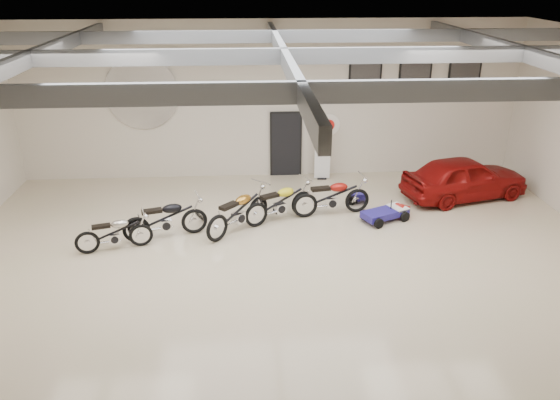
{
  "coord_description": "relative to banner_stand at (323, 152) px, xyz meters",
  "views": [
    {
      "loc": [
        -0.8,
        -11.18,
        6.36
      ],
      "look_at": [
        0.0,
        1.2,
        1.1
      ],
      "focal_mm": 35.0,
      "sensor_mm": 36.0,
      "label": 1
    }
  ],
  "objects": [
    {
      "name": "ceiling_beams",
      "position": [
        -1.66,
        -5.5,
        3.83
      ],
      "size": [
        15.8,
        11.8,
        0.32
      ],
      "primitive_type": null,
      "color": "slate",
      "rests_on": "ceiling"
    },
    {
      "name": "ceiling",
      "position": [
        -1.66,
        -5.5,
        4.08
      ],
      "size": [
        16.0,
        12.0,
        0.01
      ],
      "primitive_type": "cube",
      "color": "gray",
      "rests_on": "back_wall"
    },
    {
      "name": "motorcycle_black",
      "position": [
        -4.56,
        -3.97,
        -0.38
      ],
      "size": [
        2.2,
        1.2,
        1.09
      ],
      "primitive_type": null,
      "rotation": [
        0.0,
        0.0,
        0.28
      ],
      "color": "silver",
      "rests_on": "floor"
    },
    {
      "name": "poster_left",
      "position": [
        1.34,
        0.46,
        2.18
      ],
      "size": [
        1.05,
        0.08,
        1.35
      ],
      "primitive_type": null,
      "color": "black",
      "rests_on": "back_wall"
    },
    {
      "name": "door",
      "position": [
        -1.16,
        0.45,
        0.13
      ],
      "size": [
        0.92,
        0.08,
        2.1
      ],
      "primitive_type": "cube",
      "color": "black",
      "rests_on": "back_wall"
    },
    {
      "name": "vintage_car",
      "position": [
        4.01,
        -1.88,
        -0.28
      ],
      "size": [
        2.42,
        4.04,
        1.29
      ],
      "primitive_type": "imported",
      "rotation": [
        0.0,
        0.0,
        1.82
      ],
      "color": "maroon",
      "rests_on": "floor"
    },
    {
      "name": "floor",
      "position": [
        -1.66,
        -5.5,
        -0.92
      ],
      "size": [
        16.0,
        12.0,
        0.01
      ],
      "primitive_type": "cube",
      "color": "#C0AB93",
      "rests_on": "ground"
    },
    {
      "name": "go_kart",
      "position": [
        1.4,
        -3.27,
        -0.63
      ],
      "size": [
        1.75,
        1.33,
        0.58
      ],
      "primitive_type": null,
      "rotation": [
        0.0,
        0.0,
        0.44
      ],
      "color": "navy",
      "rests_on": "floor"
    },
    {
      "name": "poster_mid",
      "position": [
        2.94,
        0.46,
        2.18
      ],
      "size": [
        1.05,
        0.08,
        1.35
      ],
      "primitive_type": null,
      "color": "black",
      "rests_on": "back_wall"
    },
    {
      "name": "banner_stand",
      "position": [
        0.0,
        0.0,
        0.0
      ],
      "size": [
        0.51,
        0.23,
        1.85
      ],
      "primitive_type": null,
      "rotation": [
        0.0,
        0.0,
        -0.06
      ],
      "color": "white",
      "rests_on": "floor"
    },
    {
      "name": "motorcycle_yellow",
      "position": [
        -1.59,
        -3.12,
        -0.37
      ],
      "size": [
        2.16,
        1.59,
        1.1
      ],
      "primitive_type": null,
      "rotation": [
        0.0,
        0.0,
        0.5
      ],
      "color": "silver",
      "rests_on": "floor"
    },
    {
      "name": "motorcycle_gold",
      "position": [
        -2.71,
        -3.7,
        -0.35
      ],
      "size": [
        2.01,
        2.07,
        1.15
      ],
      "primitive_type": null,
      "rotation": [
        0.0,
        0.0,
        0.81
      ],
      "color": "silver",
      "rests_on": "floor"
    },
    {
      "name": "motorcycle_silver",
      "position": [
        -5.72,
        -4.57,
        -0.45
      ],
      "size": [
        1.89,
        1.01,
        0.94
      ],
      "primitive_type": null,
      "rotation": [
        0.0,
        0.0,
        0.26
      ],
      "color": "silver",
      "rests_on": "floor"
    },
    {
      "name": "logo_plaque",
      "position": [
        -5.66,
        0.45,
        1.88
      ],
      "size": [
        2.3,
        0.06,
        1.16
      ],
      "primitive_type": null,
      "color": "silver",
      "rests_on": "back_wall"
    },
    {
      "name": "poster_right",
      "position": [
        4.54,
        0.46,
        2.18
      ],
      "size": [
        1.05,
        0.08,
        1.35
      ],
      "primitive_type": null,
      "color": "black",
      "rests_on": "back_wall"
    },
    {
      "name": "motorcycle_red",
      "position": [
        -0.13,
        -2.85,
        -0.36
      ],
      "size": [
        2.26,
        1.03,
        1.13
      ],
      "primitive_type": null,
      "rotation": [
        0.0,
        0.0,
        0.17
      ],
      "color": "silver",
      "rests_on": "floor"
    },
    {
      "name": "oil_sign",
      "position": [
        0.24,
        0.45,
        0.78
      ],
      "size": [
        0.72,
        0.1,
        0.72
      ],
      "primitive_type": null,
      "color": "white",
      "rests_on": "back_wall"
    },
    {
      "name": "back_wall",
      "position": [
        -1.66,
        0.5,
        1.58
      ],
      "size": [
        16.0,
        0.02,
        5.0
      ],
      "primitive_type": "cube",
      "color": "beige",
      "rests_on": "floor"
    }
  ]
}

